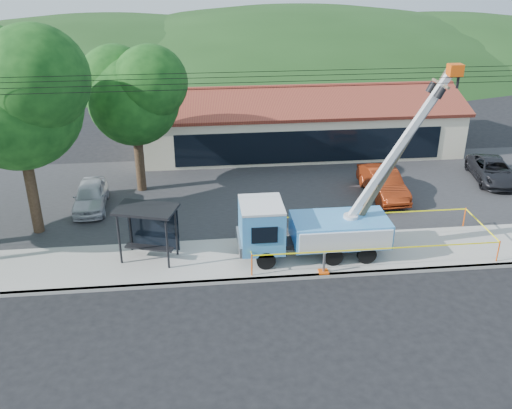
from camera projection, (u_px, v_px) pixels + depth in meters
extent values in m
plane|color=black|center=(288.00, 306.00, 24.06)|extent=(120.00, 120.00, 0.00)
cube|color=#ABA7A0|center=(281.00, 278.00, 25.92)|extent=(60.00, 0.25, 0.15)
cube|color=#ABA7A0|center=(275.00, 257.00, 27.63)|extent=(60.00, 4.00, 0.15)
cube|color=#28282B|center=(257.00, 192.00, 34.84)|extent=(60.00, 12.00, 0.10)
cube|color=beige|center=(299.00, 125.00, 41.74)|extent=(22.00, 8.00, 3.40)
cube|color=black|center=(310.00, 147.00, 38.23)|extent=(18.04, 0.08, 2.21)
cube|color=maroon|center=(305.00, 103.00, 39.01)|extent=(22.50, 4.53, 1.52)
cube|color=maroon|center=(296.00, 89.00, 42.61)|extent=(22.50, 4.53, 1.52)
cube|color=maroon|center=(301.00, 86.00, 40.53)|extent=(22.50, 0.30, 0.25)
cylinder|color=#332316|center=(32.00, 189.00, 29.02)|extent=(0.56, 0.56, 5.06)
sphere|color=#0E3410|center=(16.00, 105.00, 27.17)|extent=(6.30, 6.30, 6.30)
sphere|color=#0E3410|center=(35.00, 79.00, 25.95)|extent=(5.04, 5.04, 5.04)
cylinder|color=#332316|center=(139.00, 159.00, 34.20)|extent=(0.56, 0.56, 4.18)
sphere|color=#0E3410|center=(134.00, 100.00, 32.67)|extent=(5.25, 5.25, 5.25)
sphere|color=#0E3410|center=(115.00, 81.00, 32.80)|extent=(4.20, 4.20, 4.20)
sphere|color=#0E3410|center=(150.00, 82.00, 31.66)|extent=(4.20, 4.20, 4.20)
ellipsoid|color=#193914|center=(102.00, 61.00, 72.13)|extent=(78.40, 56.00, 28.00)
ellipsoid|color=#193914|center=(297.00, 57.00, 74.57)|extent=(89.60, 64.00, 32.00)
ellipsoid|color=#193914|center=(444.00, 54.00, 76.52)|extent=(72.80, 52.00, 26.00)
cylinder|color=black|center=(281.00, 87.00, 23.21)|extent=(60.00, 0.02, 0.02)
cylinder|color=black|center=(279.00, 82.00, 23.61)|extent=(60.00, 0.02, 0.02)
cylinder|color=black|center=(278.00, 76.00, 24.01)|extent=(60.00, 0.02, 0.02)
cylinder|color=black|center=(276.00, 71.00, 24.32)|extent=(60.00, 0.02, 0.02)
cylinder|color=black|center=(266.00, 260.00, 26.37)|extent=(0.90, 0.30, 0.90)
cylinder|color=black|center=(261.00, 238.00, 28.25)|extent=(0.90, 0.30, 0.90)
cylinder|color=black|center=(333.00, 256.00, 26.68)|extent=(0.90, 0.30, 0.90)
cylinder|color=black|center=(324.00, 235.00, 28.57)|extent=(0.90, 0.30, 0.90)
cylinder|color=black|center=(367.00, 254.00, 26.84)|extent=(0.90, 0.30, 0.90)
cylinder|color=black|center=(355.00, 234.00, 28.72)|extent=(0.90, 0.30, 0.90)
cube|color=black|center=(317.00, 241.00, 27.46)|extent=(6.58, 1.00, 0.25)
cube|color=#3E9EDC|center=(261.00, 226.00, 26.78)|extent=(1.99, 2.39, 2.09)
cube|color=silver|center=(261.00, 205.00, 26.31)|extent=(1.99, 2.39, 0.12)
cube|color=black|center=(241.00, 224.00, 26.62)|extent=(0.08, 1.79, 0.90)
cube|color=gray|center=(239.00, 242.00, 27.01)|extent=(0.15, 2.29, 0.50)
cube|color=#3E9EDC|center=(340.00, 229.00, 27.31)|extent=(4.58, 2.39, 1.20)
cylinder|color=silver|center=(350.00, 221.00, 27.17)|extent=(0.70, 0.70, 0.60)
cube|color=silver|center=(400.00, 146.00, 25.81)|extent=(4.26, 0.28, 6.99)
cube|color=gray|center=(407.00, 140.00, 25.74)|extent=(2.57, 0.18, 4.20)
cube|color=#ED510C|center=(455.00, 70.00, 24.38)|extent=(0.60, 0.50, 0.50)
cube|color=#ED510C|center=(323.00, 272.00, 26.21)|extent=(0.45, 0.45, 0.08)
cube|color=#ED510C|center=(359.00, 234.00, 29.52)|extent=(0.45, 0.45, 0.08)
cylinder|color=brown|center=(392.00, 164.00, 26.49)|extent=(4.59, 0.31, 8.98)
cube|color=brown|center=(441.00, 83.00, 25.08)|extent=(0.15, 1.72, 0.15)
cylinder|color=black|center=(432.00, 87.00, 25.62)|extent=(0.52, 0.34, 0.58)
cylinder|color=black|center=(440.00, 93.00, 24.75)|extent=(0.52, 0.34, 0.58)
cylinder|color=black|center=(119.00, 239.00, 26.46)|extent=(0.13, 0.13, 2.56)
cylinder|color=black|center=(167.00, 244.00, 26.05)|extent=(0.13, 0.13, 2.56)
cylinder|color=black|center=(130.00, 226.00, 27.60)|extent=(0.13, 0.13, 2.56)
cylinder|color=black|center=(176.00, 231.00, 27.19)|extent=(0.13, 0.13, 2.56)
cube|color=black|center=(146.00, 209.00, 26.26)|extent=(3.15, 2.45, 0.13)
cube|color=black|center=(153.00, 228.00, 27.44)|extent=(2.46, 0.81, 2.13)
cube|color=black|center=(149.00, 248.00, 27.12)|extent=(2.37, 1.11, 0.09)
cylinder|color=#ED510C|center=(252.00, 265.00, 25.78)|extent=(0.06, 0.06, 1.07)
cylinder|color=#ED510C|center=(498.00, 251.00, 26.92)|extent=(0.06, 0.06, 1.07)
cylinder|color=#ED510C|center=(464.00, 217.00, 30.21)|extent=(0.06, 0.06, 1.07)
cylinder|color=#ED510C|center=(245.00, 228.00, 29.06)|extent=(0.06, 0.06, 1.07)
cube|color=#F2EA0C|center=(379.00, 249.00, 26.15)|extent=(11.71, 0.01, 0.06)
cube|color=#F2EA0C|center=(482.00, 225.00, 28.36)|extent=(0.01, 3.65, 0.06)
cube|color=#F2EA0C|center=(357.00, 214.00, 29.43)|extent=(11.71, 0.01, 0.06)
cube|color=#F2EA0C|center=(248.00, 237.00, 27.22)|extent=(0.01, 3.65, 0.06)
imported|color=#B6B8BE|center=(92.00, 209.00, 32.68)|extent=(1.97, 4.47, 1.50)
imported|color=maroon|center=(382.00, 197.00, 34.25)|extent=(1.98, 5.01, 1.62)
imported|color=black|center=(491.00, 182.00, 36.35)|extent=(3.07, 5.29, 1.38)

